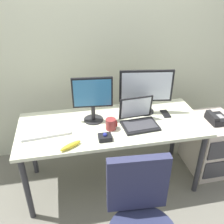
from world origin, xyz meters
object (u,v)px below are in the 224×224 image
(file_cabinet, at_px, (210,144))
(banana, at_px, (71,146))
(trackball_mouse, at_px, (105,137))
(cell_phone, at_px, (165,114))
(monitor_side, at_px, (93,97))
(keyboard, at_px, (46,133))
(monitor_main, at_px, (146,89))
(laptop, at_px, (139,119))
(desk_phone, at_px, (216,119))
(coffee_mug, at_px, (111,124))

(file_cabinet, xyz_separation_m, banana, (-1.46, -0.31, 0.43))
(file_cabinet, distance_m, trackball_mouse, 1.28)
(file_cabinet, distance_m, cell_phone, 0.68)
(monitor_side, xyz_separation_m, cell_phone, (0.70, -0.03, -0.24))
(monitor_side, height_order, keyboard, monitor_side)
(file_cabinet, height_order, monitor_main, monitor_main)
(laptop, distance_m, banana, 0.66)
(desk_phone, xyz_separation_m, monitor_main, (-0.71, 0.14, 0.33))
(coffee_mug, relative_size, cell_phone, 0.70)
(trackball_mouse, bearing_deg, monitor_side, 99.37)
(keyboard, height_order, coffee_mug, coffee_mug)
(desk_phone, bearing_deg, monitor_main, 168.66)
(trackball_mouse, height_order, coffee_mug, coffee_mug)
(monitor_main, xyz_separation_m, keyboard, (-0.94, -0.20, -0.23))
(desk_phone, relative_size, banana, 1.05)
(trackball_mouse, height_order, banana, trackball_mouse)
(cell_phone, bearing_deg, keyboard, -172.14)
(desk_phone, xyz_separation_m, cell_phone, (-0.53, 0.06, 0.08))
(keyboard, distance_m, coffee_mug, 0.56)
(desk_phone, height_order, banana, banana)
(desk_phone, bearing_deg, coffee_mug, -175.22)
(desk_phone, bearing_deg, monitor_side, 176.14)
(desk_phone, xyz_separation_m, monitor_side, (-1.22, 0.08, 0.32))
(coffee_mug, bearing_deg, monitor_main, 31.64)
(desk_phone, relative_size, trackball_mouse, 1.82)
(keyboard, bearing_deg, banana, -50.06)
(file_cabinet, relative_size, monitor_side, 1.40)
(monitor_main, xyz_separation_m, monitor_side, (-0.51, -0.06, -0.01))
(file_cabinet, xyz_separation_m, monitor_side, (-1.23, 0.07, 0.65))
(file_cabinet, relative_size, monitor_main, 1.18)
(keyboard, bearing_deg, monitor_side, 18.28)
(banana, bearing_deg, cell_phone, 20.42)
(trackball_mouse, bearing_deg, desk_phone, 11.34)
(monitor_side, height_order, cell_phone, monitor_side)
(file_cabinet, distance_m, banana, 1.55)
(cell_phone, height_order, banana, banana)
(desk_phone, relative_size, keyboard, 0.48)
(monitor_side, distance_m, coffee_mug, 0.29)
(monitor_side, distance_m, trackball_mouse, 0.39)
(file_cabinet, distance_m, keyboard, 1.71)
(laptop, height_order, banana, laptop)
(file_cabinet, relative_size, laptop, 1.80)
(laptop, relative_size, banana, 1.73)
(cell_phone, relative_size, banana, 0.75)
(file_cabinet, relative_size, cell_phone, 4.16)
(coffee_mug, height_order, cell_phone, coffee_mug)
(file_cabinet, relative_size, keyboard, 1.40)
(monitor_main, height_order, keyboard, monitor_main)
(monitor_main, bearing_deg, banana, -149.75)
(desk_phone, relative_size, monitor_side, 0.47)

